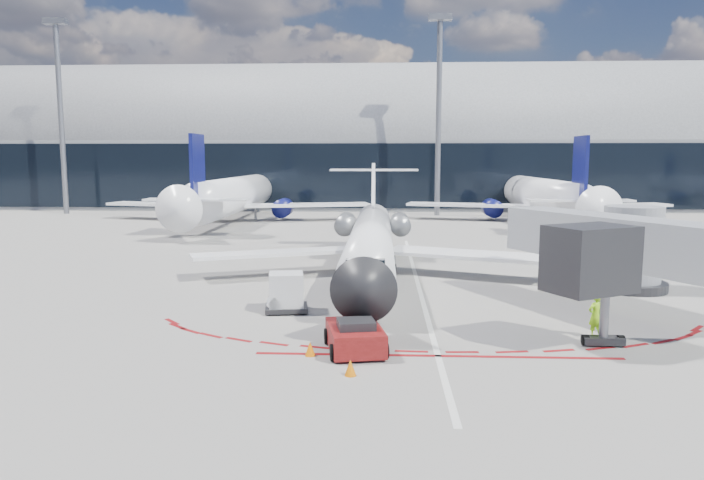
{
  "coord_description": "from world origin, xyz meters",
  "views": [
    {
      "loc": [
        -2.14,
        -34.75,
        7.5
      ],
      "look_at": [
        -3.85,
        0.1,
        2.92
      ],
      "focal_mm": 32.0,
      "sensor_mm": 36.0,
      "label": 1
    }
  ],
  "objects_px": {
    "ramp_worker": "(595,315)",
    "uld_container": "(286,293)",
    "pushback_tug": "(355,336)",
    "regional_jet": "(371,240)"
  },
  "relations": [
    {
      "from": "pushback_tug",
      "to": "ramp_worker",
      "type": "distance_m",
      "value": 10.27
    },
    {
      "from": "regional_jet",
      "to": "pushback_tug",
      "type": "distance_m",
      "value": 15.45
    },
    {
      "from": "ramp_worker",
      "to": "uld_container",
      "type": "xyz_separation_m",
      "value": [
        -13.63,
        3.8,
        0.01
      ]
    },
    {
      "from": "pushback_tug",
      "to": "uld_container",
      "type": "distance_m",
      "value": 7.18
    },
    {
      "from": "pushback_tug",
      "to": "ramp_worker",
      "type": "height_order",
      "value": "ramp_worker"
    },
    {
      "from": "regional_jet",
      "to": "pushback_tug",
      "type": "xyz_separation_m",
      "value": [
        -0.32,
        -15.34,
        -1.79
      ]
    },
    {
      "from": "ramp_worker",
      "to": "uld_container",
      "type": "distance_m",
      "value": 14.15
    },
    {
      "from": "uld_container",
      "to": "regional_jet",
      "type": "bearing_deg",
      "value": 57.78
    },
    {
      "from": "pushback_tug",
      "to": "regional_jet",
      "type": "bearing_deg",
      "value": 77.86
    },
    {
      "from": "ramp_worker",
      "to": "uld_container",
      "type": "bearing_deg",
      "value": -39.71
    }
  ]
}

